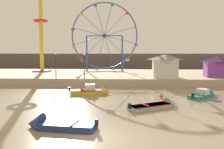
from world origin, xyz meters
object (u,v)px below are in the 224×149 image
drop_tower_yellow_tower (41,35)px  promenade_lamp_far (84,62)px  promenade_lamp_near (56,61)px  motorboat_seafoam (159,105)px  motorboat_teal_painted (205,95)px  carnival_booth_white_ticket (165,65)px  carnival_booth_purple_stall (218,66)px  motorboat_mustard_yellow (92,91)px  motorboat_navy_blue (54,125)px  mooring_buoy_orange (161,96)px  ferris_wheel_blue_frame (104,37)px

drop_tower_yellow_tower → promenade_lamp_far: 15.51m
promenade_lamp_far → promenade_lamp_near: bearing=178.9°
motorboat_seafoam → motorboat_teal_painted: bearing=11.7°
drop_tower_yellow_tower → motorboat_seafoam: bearing=-51.6°
motorboat_seafoam → drop_tower_yellow_tower: 31.21m
carnival_booth_white_ticket → carnival_booth_purple_stall: carnival_booth_white_ticket is taller
motorboat_mustard_yellow → motorboat_teal_painted: motorboat_mustard_yellow is taller
motorboat_teal_painted → motorboat_navy_blue: 17.63m
motorboat_navy_blue → promenade_lamp_near: promenade_lamp_near is taller
carnival_booth_purple_stall → drop_tower_yellow_tower: bearing=168.7°
motorboat_mustard_yellow → drop_tower_yellow_tower: bearing=114.9°
motorboat_navy_blue → drop_tower_yellow_tower: bearing=-61.8°
motorboat_mustard_yellow → carnival_booth_white_ticket: bearing=32.1°
motorboat_teal_painted → drop_tower_yellow_tower: (-24.46, 18.44, 7.67)m
promenade_lamp_near → drop_tower_yellow_tower: bearing=118.0°
motorboat_navy_blue → promenade_lamp_near: size_ratio=1.31×
carnival_booth_purple_stall → mooring_buoy_orange: carnival_booth_purple_stall is taller
motorboat_mustard_yellow → carnival_booth_white_ticket: (9.64, 8.50, 2.52)m
motorboat_navy_blue → carnival_booth_purple_stall: size_ratio=1.20×
motorboat_mustard_yellow → ferris_wheel_blue_frame: ferris_wheel_blue_frame is taller
motorboat_teal_painted → promenade_lamp_near: 20.34m
ferris_wheel_blue_frame → carnival_booth_purple_stall: bearing=-28.0°
mooring_buoy_orange → motorboat_navy_blue: bearing=-128.2°
promenade_lamp_near → mooring_buoy_orange: size_ratio=8.39×
promenade_lamp_near → carnival_booth_purple_stall: bearing=7.0°
motorboat_navy_blue → ferris_wheel_blue_frame: ferris_wheel_blue_frame is taller
motorboat_seafoam → carnival_booth_white_ticket: (2.85, 14.62, 2.70)m
motorboat_mustard_yellow → motorboat_teal_painted: bearing=-13.3°
motorboat_navy_blue → ferris_wheel_blue_frame: 32.33m
drop_tower_yellow_tower → mooring_buoy_orange: drop_tower_yellow_tower is taller
carnival_booth_purple_stall → mooring_buoy_orange: bearing=-128.0°
carnival_booth_white_ticket → carnival_booth_purple_stall: 8.08m
promenade_lamp_far → drop_tower_yellow_tower: bearing=132.0°
drop_tower_yellow_tower → motorboat_teal_painted: bearing=-37.0°
ferris_wheel_blue_frame → drop_tower_yellow_tower: (-11.77, -1.46, 0.22)m
ferris_wheel_blue_frame → drop_tower_yellow_tower: 11.86m
carnival_booth_white_ticket → mooring_buoy_orange: bearing=-99.2°
ferris_wheel_blue_frame → carnival_booth_purple_stall: ferris_wheel_blue_frame is taller
motorboat_teal_painted → ferris_wheel_blue_frame: 24.75m
motorboat_mustard_yellow → promenade_lamp_far: 7.53m
carnival_booth_purple_stall → ferris_wheel_blue_frame: bearing=155.8°
motorboat_seafoam → ferris_wheel_blue_frame: ferris_wheel_blue_frame is taller
ferris_wheel_blue_frame → drop_tower_yellow_tower: bearing=-172.9°
motorboat_teal_painted → promenade_lamp_near: size_ratio=1.03×
motorboat_teal_painted → promenade_lamp_far: size_ratio=1.06×
motorboat_navy_blue → mooring_buoy_orange: (8.51, 10.80, -0.01)m
carnival_booth_white_ticket → mooring_buoy_orange: size_ratio=9.00×
motorboat_mustard_yellow → drop_tower_yellow_tower: (-11.99, 17.59, 7.56)m
carnival_booth_white_ticket → promenade_lamp_near: 15.91m
motorboat_teal_painted → ferris_wheel_blue_frame: size_ratio=0.29×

